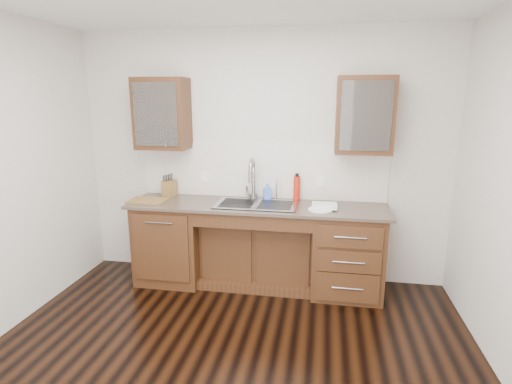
% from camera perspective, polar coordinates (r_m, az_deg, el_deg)
% --- Properties ---
extents(ground, '(4.00, 3.50, 0.10)m').
position_cam_1_polar(ground, '(3.33, -4.58, -24.73)').
color(ground, black).
extents(wall_back, '(4.00, 0.10, 2.70)m').
position_cam_1_polar(wall_back, '(4.43, 0.90, 4.98)').
color(wall_back, beige).
rests_on(wall_back, ground).
extents(wall_front, '(4.00, 0.10, 2.70)m').
position_cam_1_polar(wall_front, '(1.20, -29.81, -21.94)').
color(wall_front, beige).
rests_on(wall_front, ground).
extents(base_cabinet_left, '(0.70, 0.62, 0.88)m').
position_cam_1_polar(base_cabinet_left, '(4.57, -11.82, -6.86)').
color(base_cabinet_left, '#593014').
rests_on(base_cabinet_left, ground).
extents(base_cabinet_center, '(1.20, 0.44, 0.70)m').
position_cam_1_polar(base_cabinet_center, '(4.43, 0.29, -8.44)').
color(base_cabinet_center, '#593014').
rests_on(base_cabinet_center, ground).
extents(base_cabinet_right, '(0.70, 0.62, 0.88)m').
position_cam_1_polar(base_cabinet_right, '(4.27, 12.89, -8.38)').
color(base_cabinet_right, '#593014').
rests_on(base_cabinet_right, ground).
extents(countertop, '(2.70, 0.65, 0.03)m').
position_cam_1_polar(countertop, '(4.16, 0.06, -2.00)').
color(countertop, '#84705B').
rests_on(countertop, base_cabinet_left).
extents(backsplash, '(2.70, 0.02, 0.59)m').
position_cam_1_polar(backsplash, '(4.39, 0.76, 2.99)').
color(backsplash, beige).
rests_on(backsplash, wall_back).
extents(sink, '(0.84, 0.46, 0.19)m').
position_cam_1_polar(sink, '(4.16, 0.02, -2.98)').
color(sink, '#9E9EA5').
rests_on(sink, countertop).
extents(faucet, '(0.04, 0.04, 0.40)m').
position_cam_1_polar(faucet, '(4.33, -0.37, 1.54)').
color(faucet, '#999993').
rests_on(faucet, countertop).
extents(filter_tap, '(0.02, 0.02, 0.24)m').
position_cam_1_polar(filter_tap, '(4.32, 2.93, 0.41)').
color(filter_tap, '#999993').
rests_on(filter_tap, countertop).
extents(upper_cabinet_left, '(0.55, 0.34, 0.75)m').
position_cam_1_polar(upper_cabinet_left, '(4.46, -13.24, 10.82)').
color(upper_cabinet_left, '#593014').
rests_on(upper_cabinet_left, wall_back).
extents(upper_cabinet_right, '(0.55, 0.34, 0.75)m').
position_cam_1_polar(upper_cabinet_right, '(4.12, 15.23, 10.52)').
color(upper_cabinet_right, '#593014').
rests_on(upper_cabinet_right, wall_back).
extents(outlet_left, '(0.08, 0.01, 0.12)m').
position_cam_1_polar(outlet_left, '(4.54, -7.39, 2.14)').
color(outlet_left, white).
rests_on(outlet_left, backsplash).
extents(outlet_right, '(0.08, 0.01, 0.12)m').
position_cam_1_polar(outlet_right, '(4.34, 9.23, 1.54)').
color(outlet_right, white).
rests_on(outlet_right, backsplash).
extents(soap_bottle, '(0.10, 0.10, 0.17)m').
position_cam_1_polar(soap_bottle, '(4.37, 1.61, 0.10)').
color(soap_bottle, '#4B77F0').
rests_on(soap_bottle, countertop).
extents(water_bottle, '(0.08, 0.08, 0.26)m').
position_cam_1_polar(water_bottle, '(4.31, 5.83, 0.52)').
color(water_bottle, red).
rests_on(water_bottle, countertop).
extents(plate, '(0.27, 0.27, 0.01)m').
position_cam_1_polar(plate, '(3.99, 9.18, -2.51)').
color(plate, silver).
rests_on(plate, countertop).
extents(dish_towel, '(0.25, 0.18, 0.04)m').
position_cam_1_polar(dish_towel, '(4.04, 9.74, -1.93)').
color(dish_towel, white).
rests_on(dish_towel, plate).
extents(knife_block, '(0.14, 0.18, 0.18)m').
position_cam_1_polar(knife_block, '(4.59, -12.25, 0.52)').
color(knife_block, '#A05C31').
rests_on(knife_block, countertop).
extents(cutting_board, '(0.40, 0.28, 0.02)m').
position_cam_1_polar(cutting_board, '(4.43, -15.22, -1.18)').
color(cutting_board, brown).
rests_on(cutting_board, countertop).
extents(cup_left_a, '(0.14, 0.14, 0.09)m').
position_cam_1_polar(cup_left_a, '(4.51, -14.57, 10.08)').
color(cup_left_a, white).
rests_on(cup_left_a, upper_cabinet_left).
extents(cup_left_b, '(0.10, 0.10, 0.09)m').
position_cam_1_polar(cup_left_b, '(4.40, -11.27, 10.20)').
color(cup_left_b, white).
rests_on(cup_left_b, upper_cabinet_left).
extents(cup_right_a, '(0.13, 0.13, 0.10)m').
position_cam_1_polar(cup_right_a, '(4.12, 13.38, 9.93)').
color(cup_right_a, white).
rests_on(cup_right_a, upper_cabinet_right).
extents(cup_right_b, '(0.11, 0.11, 0.09)m').
position_cam_1_polar(cup_right_b, '(4.14, 16.69, 9.70)').
color(cup_right_b, white).
rests_on(cup_right_b, upper_cabinet_right).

